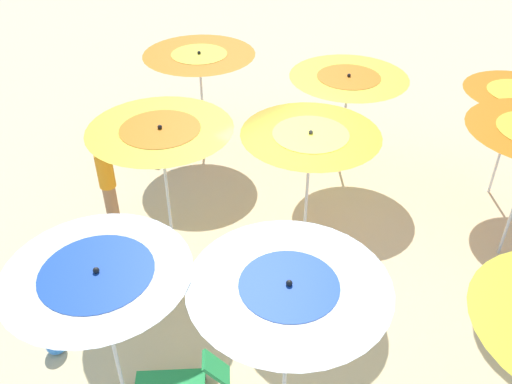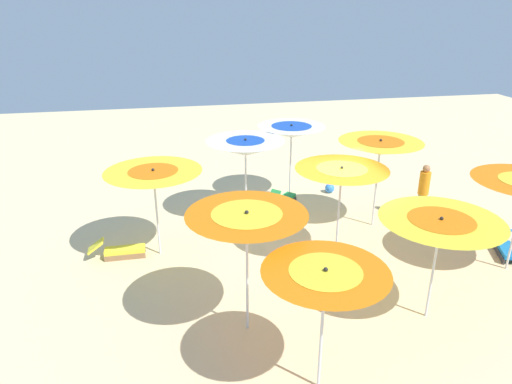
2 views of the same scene
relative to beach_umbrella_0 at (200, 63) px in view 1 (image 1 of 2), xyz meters
The scene contains 11 objects.
ground 4.75m from the beach_umbrella_0, 105.50° to the right, with size 37.51×37.51×0.04m, color beige.
beach_umbrella_0 is the anchor object (origin of this frame).
beach_umbrella_1 3.53m from the beach_umbrella_0, 142.80° to the right, with size 2.22×2.22×2.51m.
beach_umbrella_2 6.50m from the beach_umbrella_0, 143.06° to the right, with size 2.05×2.05×2.41m.
beach_umbrella_3 3.08m from the beach_umbrella_0, 65.68° to the right, with size 2.29×2.29×2.20m.
beach_umbrella_4 3.99m from the beach_umbrella_0, 108.43° to the right, with size 2.15×2.15×2.39m.
beach_umbrella_5 6.81m from the beach_umbrella_0, 125.55° to the right, with size 2.17×2.17×2.39m.
lounger_1 6.55m from the beach_umbrella_0, 137.07° to the right, with size 1.11×1.12×0.65m.
lounger_2 1.97m from the beach_umbrella_0, 144.78° to the left, with size 1.26×0.79×0.55m.
beachgoer_0 3.23m from the beach_umbrella_0, 168.63° to the right, with size 0.30×0.30×1.63m.
beach_ball 6.18m from the beach_umbrella_0, 154.85° to the right, with size 0.31×0.31×0.31m, color #337FE5.
Camera 1 is at (-6.08, -3.87, 6.43)m, focal length 38.50 mm.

